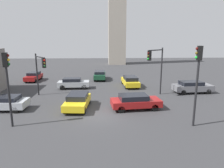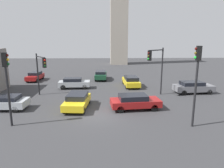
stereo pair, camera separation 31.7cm
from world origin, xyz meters
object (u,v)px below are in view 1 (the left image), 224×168
at_px(traffic_light_0, 198,72).
at_px(car_1, 78,101).
at_px(traffic_light_1, 40,68).
at_px(car_2, 100,75).
at_px(car_4, 192,87).
at_px(car_5, 130,81).
at_px(traffic_light_3, 156,63).
at_px(car_6, 135,101).
at_px(car_0, 73,83).
at_px(traffic_light_2, 7,76).
at_px(car_7, 3,103).
at_px(car_3, 34,76).

relative_size(traffic_light_0, car_1, 1.33).
xyz_separation_m(traffic_light_1, car_2, (6.31, 9.77, -2.55)).
bearing_deg(car_1, car_4, 115.05).
bearing_deg(car_5, traffic_light_3, -160.30).
xyz_separation_m(traffic_light_1, car_1, (4.37, -3.89, -2.61)).
distance_m(car_5, car_6, 9.30).
relative_size(car_0, car_4, 0.87).
xyz_separation_m(traffic_light_2, car_6, (9.68, 3.39, -3.04)).
distance_m(traffic_light_0, traffic_light_3, 8.21).
height_order(car_0, car_7, car_0).
height_order(traffic_light_3, car_5, traffic_light_3).
height_order(car_4, car_7, car_4).
height_order(traffic_light_0, car_5, traffic_light_0).
distance_m(car_3, car_6, 19.36).
distance_m(car_4, car_7, 20.47).
height_order(traffic_light_1, car_6, traffic_light_1).
bearing_deg(car_3, car_2, 95.09).
distance_m(car_0, car_4, 14.88).
bearing_deg(car_0, traffic_light_0, -51.37).
relative_size(traffic_light_1, car_3, 1.16).
distance_m(car_3, car_7, 13.54).
bearing_deg(traffic_light_2, car_6, 9.93).
relative_size(car_2, car_5, 0.94).
distance_m(car_1, car_4, 14.02).
relative_size(car_0, car_5, 0.87).
height_order(traffic_light_2, traffic_light_3, traffic_light_2).
bearing_deg(car_5, car_0, 94.40).
relative_size(car_1, car_3, 1.08).
xyz_separation_m(traffic_light_1, car_7, (-2.32, -4.12, -2.63)).
xyz_separation_m(car_5, car_6, (-0.82, -9.26, -0.00)).
xyz_separation_m(car_4, car_5, (-6.98, 3.82, -0.02)).
bearing_deg(car_3, traffic_light_0, 47.07).
relative_size(car_1, car_7, 1.01).
height_order(car_0, car_1, car_0).
distance_m(car_1, car_5, 10.68).
relative_size(car_3, car_5, 0.88).
bearing_deg(traffic_light_0, traffic_light_1, -24.27).
distance_m(car_2, car_3, 10.26).
xyz_separation_m(traffic_light_0, car_1, (-9.05, 4.47, -3.34)).
height_order(car_1, car_4, car_4).
bearing_deg(car_6, car_1, 168.60).
distance_m(car_0, car_3, 8.73).
height_order(car_0, car_6, car_0).
bearing_deg(traffic_light_2, car_5, 40.93).
height_order(car_5, car_7, car_5).
distance_m(car_2, car_5, 6.48).
height_order(car_1, car_2, car_2).
distance_m(traffic_light_3, car_3, 19.33).
bearing_deg(car_2, car_5, -138.17).
xyz_separation_m(traffic_light_2, car_0, (2.88, 11.71, -3.03)).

